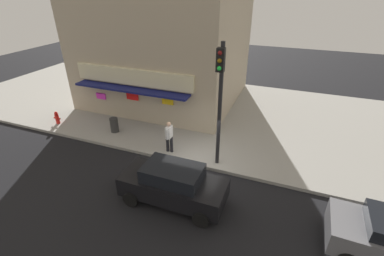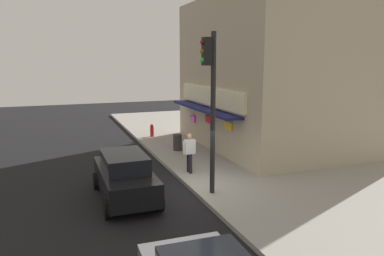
{
  "view_description": "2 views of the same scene",
  "coord_description": "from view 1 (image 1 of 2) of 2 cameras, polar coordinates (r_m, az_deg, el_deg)",
  "views": [
    {
      "loc": [
        3.65,
        -10.11,
        7.94
      ],
      "look_at": [
        -0.38,
        0.32,
        1.95
      ],
      "focal_mm": 25.4,
      "sensor_mm": 36.0,
      "label": 1
    },
    {
      "loc": [
        12.56,
        -4.69,
        4.98
      ],
      "look_at": [
        -1.84,
        0.77,
        2.1
      ],
      "focal_mm": 34.28,
      "sensor_mm": 36.0,
      "label": 2
    }
  ],
  "objects": [
    {
      "name": "corner_building",
      "position": [
        20.19,
        -5.46,
        17.38
      ],
      "size": [
        10.2,
        10.0,
        8.08
      ],
      "color": "tan",
      "rests_on": "sidewalk"
    },
    {
      "name": "trash_can",
      "position": [
        16.53,
        -16.01,
        0.62
      ],
      "size": [
        0.47,
        0.47,
        0.86
      ],
      "primitive_type": "cylinder",
      "color": "#2D2D2D",
      "rests_on": "sidewalk"
    },
    {
      "name": "sidewalk",
      "position": [
        18.56,
        7.76,
        2.85
      ],
      "size": [
        40.9,
        12.59,
        0.17
      ],
      "primitive_type": "cube",
      "color": "gray",
      "rests_on": "ground_plane"
    },
    {
      "name": "pedestrian",
      "position": [
        13.81,
        -4.82,
        -1.58
      ],
      "size": [
        0.39,
        0.59,
        1.71
      ],
      "color": "black",
      "rests_on": "sidewalk"
    },
    {
      "name": "ground_plane",
      "position": [
        13.37,
        1.03,
        -8.28
      ],
      "size": [
        61.35,
        61.35,
        0.0
      ],
      "primitive_type": "plane",
      "color": "black"
    },
    {
      "name": "fire_hydrant",
      "position": [
        18.84,
        -26.48,
        1.96
      ],
      "size": [
        0.47,
        0.23,
        0.8
      ],
      "color": "red",
      "rests_on": "sidewalk"
    },
    {
      "name": "traffic_light",
      "position": [
        11.67,
        5.89,
        7.4
      ],
      "size": [
        0.32,
        0.58,
        5.76
      ],
      "color": "black",
      "rests_on": "sidewalk"
    },
    {
      "name": "parked_car_black",
      "position": [
        11.07,
        -3.97,
        -11.66
      ],
      "size": [
        4.24,
        1.95,
        1.69
      ],
      "color": "black",
      "rests_on": "ground_plane"
    }
  ]
}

